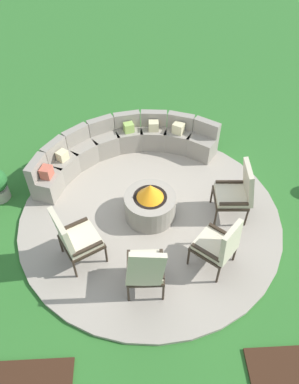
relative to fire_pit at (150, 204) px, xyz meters
name	(u,v)px	position (x,y,z in m)	size (l,w,h in m)	color
ground_plane	(150,217)	(0.00, 0.00, -0.36)	(24.00, 24.00, 0.00)	#2D6B28
patio_circle	(150,216)	(0.00, 0.00, -0.33)	(4.72, 4.72, 0.06)	#9E9384
fire_pit	(150,204)	(0.00, 0.00, 0.00)	(0.91, 0.91, 0.76)	gray
curved_stone_bench	(121,147)	(-0.51, 1.59, 0.02)	(3.72, 1.93, 0.78)	gray
lounge_chair_front_left	(74,237)	(-1.21, -0.89, 0.28)	(0.81, 0.82, 1.15)	#2D2319
lounge_chair_front_right	(145,269)	(-0.15, -1.50, 0.28)	(0.58, 0.60, 1.17)	#2D2319
lounge_chair_back_left	(219,245)	(1.00, -1.11, 0.24)	(0.80, 0.81, 1.03)	#2D2319
lounge_chair_back_right	(237,191)	(1.50, -0.04, 0.28)	(0.66, 0.62, 1.13)	#2D2319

